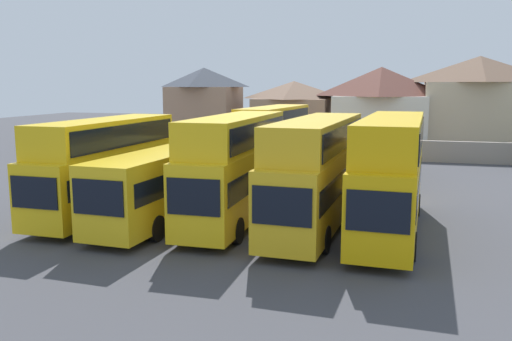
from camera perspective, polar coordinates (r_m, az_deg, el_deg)
name	(u,v)px	position (r m, az deg, el deg)	size (l,w,h in m)	color
ground	(306,167)	(42.43, 5.40, 0.34)	(140.00, 140.00, 0.00)	#424247
depot_boundary_wall	(318,148)	(48.10, 6.66, 2.43)	(56.00, 0.50, 1.80)	gray
bus_1	(106,162)	(27.41, -15.76, 0.92)	(2.70, 10.49, 4.79)	yellow
bus_2	(172,179)	(26.12, -8.97, -0.91)	(3.16, 12.16, 3.41)	yellow
bus_3	(235,163)	(24.90, -2.26, 0.77)	(2.56, 10.36, 5.04)	yellow
bus_4	(317,167)	(24.15, 6.49, 0.35)	(3.03, 11.62, 4.95)	gold
bus_5	(391,169)	(23.91, 14.25, 0.20)	(2.92, 11.78, 5.08)	#E2AD0B
bus_6	(234,148)	(39.29, -2.37, 2.47)	(3.14, 11.34, 3.32)	yellow
bus_7	(273,136)	(38.93, 1.88, 3.68)	(3.34, 11.11, 4.90)	yellow
bus_8	(332,149)	(37.61, 8.13, 2.26)	(2.99, 11.07, 3.54)	gold
bus_9	(369,151)	(37.31, 11.99, 2.01)	(3.47, 11.92, 3.43)	gold
house_terrace_left	(204,105)	(60.63, -5.54, 7.02)	(7.55, 6.68, 8.38)	#9E7A60
house_terrace_centre	(294,112)	(58.70, 4.07, 6.23)	(8.25, 8.12, 6.88)	#9E7A60
house_terrace_right	(380,107)	(55.79, 13.17, 6.60)	(9.55, 7.55, 8.26)	silver
house_terrace_far_right	(478,103)	(56.72, 22.62, 6.67)	(10.47, 6.95, 9.24)	#C6B293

